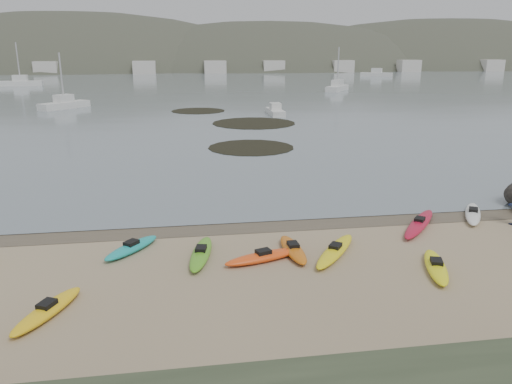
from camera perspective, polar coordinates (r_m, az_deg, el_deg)
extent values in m
plane|color=tan|center=(23.46, 0.00, -3.52)|extent=(600.00, 600.00, 0.00)
plane|color=brown|center=(23.18, 0.11, -3.76)|extent=(60.00, 60.00, 0.00)
plane|color=slate|center=(321.96, -8.39, 14.55)|extent=(1200.00, 1200.00, 0.00)
ellipsoid|color=teal|center=(20.78, -14.02, -6.19)|extent=(2.35, 2.76, 0.34)
ellipsoid|color=orange|center=(20.05, 4.25, -6.56)|extent=(0.86, 3.01, 0.34)
ellipsoid|color=yellow|center=(20.11, 9.04, -6.65)|extent=(2.85, 3.58, 0.34)
ellipsoid|color=yellow|center=(16.93, -22.72, -12.36)|extent=(1.96, 3.15, 0.34)
ellipsoid|color=#5CB223|center=(19.73, -6.29, -7.00)|extent=(1.36, 3.54, 0.34)
ellipsoid|color=#F7F514|center=(19.64, 19.88, -8.03)|extent=(1.70, 3.26, 0.34)
ellipsoid|color=white|center=(26.36, 23.55, -2.29)|extent=(2.44, 3.44, 0.34)
ellipsoid|color=#FF5016|center=(19.33, 0.85, -7.41)|extent=(3.31, 1.69, 0.34)
ellipsoid|color=#B91330|center=(24.03, 18.16, -3.45)|extent=(3.40, 3.95, 0.34)
cylinder|color=black|center=(41.10, -0.57, 5.09)|extent=(7.06, 7.06, 0.04)
cylinder|color=black|center=(54.74, -0.26, 7.86)|extent=(9.05, 9.05, 0.04)
cylinder|color=black|center=(66.06, -6.62, 9.18)|extent=(6.92, 6.92, 0.04)
cube|color=silver|center=(73.17, -21.06, 9.27)|extent=(6.12, 6.80, 1.00)
cube|color=silver|center=(61.84, 2.22, 9.14)|extent=(1.59, 5.53, 0.77)
cube|color=silver|center=(98.72, 9.27, 11.65)|extent=(6.33, 7.76, 1.11)
cube|color=silver|center=(121.19, -25.30, 11.18)|extent=(9.10, 3.37, 1.25)
cube|color=silver|center=(152.06, 13.60, 12.94)|extent=(8.92, 6.76, 1.25)
ellipsoid|color=#384235|center=(222.32, -19.68, 8.50)|extent=(220.00, 120.00, 80.00)
ellipsoid|color=#384235|center=(216.53, 1.56, 9.96)|extent=(200.00, 110.00, 68.00)
ellipsoid|color=#384235|center=(255.06, 20.55, 9.49)|extent=(230.00, 130.00, 76.00)
cube|color=beige|center=(171.36, -22.35, 12.98)|extent=(7.00, 5.00, 4.00)
cube|color=beige|center=(167.59, -14.13, 13.63)|extent=(7.00, 5.00, 4.00)
cube|color=beige|center=(167.21, -5.68, 14.02)|extent=(7.00, 5.00, 4.00)
cube|color=beige|center=(170.24, 2.66, 14.11)|extent=(7.00, 5.00, 4.00)
cube|color=beige|center=(176.52, 10.56, 13.94)|extent=(7.00, 5.00, 4.00)
cube|color=beige|center=(185.71, 17.78, 13.56)|extent=(7.00, 5.00, 4.00)
cube|color=beige|center=(197.41, 24.20, 13.04)|extent=(7.00, 5.00, 4.00)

